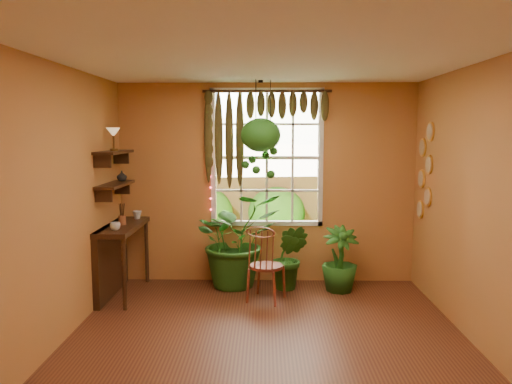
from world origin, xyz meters
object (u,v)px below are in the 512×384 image
potted_plant_mid (289,257)px  hanging_basket (261,139)px  potted_plant_left (236,239)px  counter_ledge (115,252)px  windsor_chair (265,276)px

potted_plant_mid → hanging_basket: hanging_basket is taller
potted_plant_left → potted_plant_mid: potted_plant_left is taller
hanging_basket → counter_ledge: bearing=-170.2°
counter_ledge → potted_plant_mid: size_ratio=1.40×
windsor_chair → potted_plant_mid: bearing=77.2°
potted_plant_mid → hanging_basket: (-0.38, 0.06, 1.53)m
potted_plant_mid → windsor_chair: bearing=-124.3°
hanging_basket → potted_plant_left: bearing=165.8°
counter_ledge → potted_plant_left: 1.56m
windsor_chair → potted_plant_left: bearing=144.1°
windsor_chair → hanging_basket: bearing=118.4°
windsor_chair → potted_plant_mid: (0.31, 0.46, 0.12)m
potted_plant_mid → potted_plant_left: bearing=168.2°
counter_ledge → windsor_chair: windsor_chair is taller
potted_plant_left → hanging_basket: hanging_basket is taller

